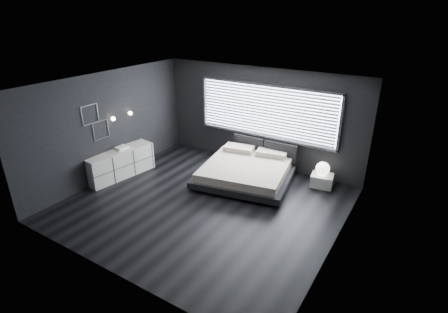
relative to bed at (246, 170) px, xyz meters
The scene contains 12 objects.
room 1.96m from the bed, 98.36° to the right, with size 6.04×6.00×2.80m.
window 1.73m from the bed, 91.78° to the left, with size 4.14×0.09×1.52m.
headboard 1.09m from the bed, 89.55° to the left, with size 1.96×0.16×0.52m.
sconce_near 3.72m from the bed, 153.66° to the right, with size 0.18×0.11×0.11m.
sconce_far 3.51m from the bed, 163.16° to the right, with size 0.18×0.11×0.11m.
wall_art_upper 4.17m from the bed, 146.26° to the right, with size 0.01×0.48×0.48m.
wall_art_lower 3.88m from the bed, 149.46° to the right, with size 0.01×0.48×0.48m.
bed is the anchor object (origin of this frame).
nightstand 1.96m from the bed, 21.76° to the left, with size 0.54×0.45×0.32m, color silver.
orb_lamp 1.95m from the bed, 21.66° to the left, with size 0.35×0.35×0.35m, color white.
dresser 3.41m from the bed, 152.20° to the right, with size 0.81×1.94×0.75m.
book_stack 3.39m from the bed, 154.16° to the right, with size 0.31×0.38×0.07m.
Camera 1 is at (4.13, -5.79, 4.30)m, focal length 28.00 mm.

